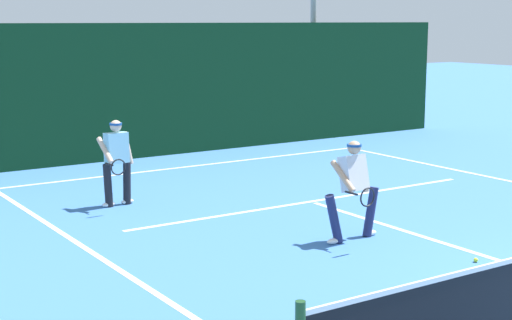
# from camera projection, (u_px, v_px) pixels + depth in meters

# --- Properties ---
(court_line_baseline_far) EXTENTS (9.43, 0.10, 0.01)m
(court_line_baseline_far) POSITION_uv_depth(u_px,v_px,m) (196.00, 166.00, 18.50)
(court_line_baseline_far) COLOR white
(court_line_baseline_far) RESTS_ON ground_plane
(court_line_service) EXTENTS (7.68, 0.10, 0.01)m
(court_line_service) POSITION_uv_depth(u_px,v_px,m) (311.00, 202.00, 14.85)
(court_line_service) COLOR white
(court_line_service) RESTS_ON ground_plane
(court_line_centre) EXTENTS (0.10, 6.40, 0.01)m
(court_line_centre) POSITION_uv_depth(u_px,v_px,m) (442.00, 243.00, 12.11)
(court_line_centre) COLOR white
(court_line_centre) RESTS_ON ground_plane
(player_near) EXTENTS (1.10, 0.88, 1.57)m
(player_near) POSITION_uv_depth(u_px,v_px,m) (354.00, 186.00, 12.12)
(player_near) COLOR #1E234C
(player_near) RESTS_ON ground_plane
(player_far) EXTENTS (0.72, 0.89, 1.60)m
(player_far) POSITION_uv_depth(u_px,v_px,m) (117.00, 159.00, 14.39)
(player_far) COLOR black
(player_far) RESTS_ON ground_plane
(tennis_ball) EXTENTS (0.07, 0.07, 0.07)m
(tennis_ball) POSITION_uv_depth(u_px,v_px,m) (476.00, 260.00, 11.13)
(tennis_ball) COLOR #D1E033
(tennis_ball) RESTS_ON ground_plane
(back_fence_windscreen) EXTENTS (18.47, 0.12, 3.32)m
(back_fence_windscreen) POSITION_uv_depth(u_px,v_px,m) (161.00, 90.00, 19.65)
(back_fence_windscreen) COLOR #0C3219
(back_fence_windscreen) RESTS_ON ground_plane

